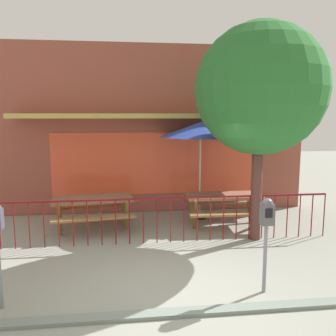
# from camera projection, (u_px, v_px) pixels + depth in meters

# --- Properties ---
(ground) EXTENTS (40.00, 40.00, 0.00)m
(ground) POSITION_uv_depth(u_px,v_px,m) (178.00, 290.00, 5.33)
(ground) COLOR gray
(pub_storefront) EXTENTS (8.47, 1.33, 4.54)m
(pub_storefront) POSITION_uv_depth(u_px,v_px,m) (153.00, 130.00, 9.67)
(pub_storefront) COLOR #4E3321
(pub_storefront) RESTS_ON ground
(patio_fence_front) EXTENTS (7.14, 0.04, 0.97)m
(patio_fence_front) POSITION_uv_depth(u_px,v_px,m) (164.00, 212.00, 7.26)
(patio_fence_front) COLOR maroon
(patio_fence_front) RESTS_ON ground
(picnic_table_left) EXTENTS (1.96, 1.58, 0.79)m
(picnic_table_left) POSITION_uv_depth(u_px,v_px,m) (93.00, 205.00, 8.07)
(picnic_table_left) COLOR brown
(picnic_table_left) RESTS_ON ground
(picnic_table_right) EXTENTS (1.84, 1.42, 0.79)m
(picnic_table_right) POSITION_uv_depth(u_px,v_px,m) (223.00, 201.00, 8.40)
(picnic_table_right) COLOR #90573F
(picnic_table_right) RESTS_ON ground
(patio_umbrella) EXTENTS (2.05, 2.05, 2.49)m
(patio_umbrella) POSITION_uv_depth(u_px,v_px,m) (200.00, 130.00, 8.78)
(patio_umbrella) COLOR black
(patio_umbrella) RESTS_ON ground
(parking_meter_far) EXTENTS (0.18, 0.17, 1.45)m
(parking_meter_far) POSITION_uv_depth(u_px,v_px,m) (267.00, 220.00, 5.12)
(parking_meter_far) COLOR gray
(parking_meter_far) RESTS_ON ground
(street_tree) EXTENTS (2.68, 2.68, 4.51)m
(street_tree) POSITION_uv_depth(u_px,v_px,m) (260.00, 90.00, 7.10)
(street_tree) COLOR #522F2B
(street_tree) RESTS_ON ground
(curb_edge) EXTENTS (11.85, 0.20, 0.11)m
(curb_edge) POSITION_uv_depth(u_px,v_px,m) (185.00, 314.00, 4.69)
(curb_edge) COLOR slate
(curb_edge) RESTS_ON ground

